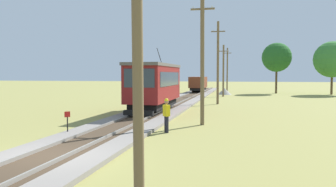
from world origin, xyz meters
TOP-DOWN VIEW (x-y plane):
  - ground_plane at (0.00, 0.00)m, footprint 260.00×260.00m
  - track_ballast at (0.00, 0.00)m, footprint 4.20×120.00m
  - sleeper_bed at (0.00, 0.00)m, footprint 2.04×120.00m
  - rail_left at (-0.72, 0.00)m, footprint 0.07×120.00m
  - rail_right at (0.72, 0.00)m, footprint 0.07×120.00m
  - red_tram at (0.00, 14.57)m, footprint 2.60×8.54m
  - freight_car at (0.00, 42.26)m, footprint 2.40×5.20m
  - utility_pole_foreground at (4.29, -3.39)m, footprint 1.40×0.38m
  - utility_pole_near_tram at (4.29, 9.22)m, footprint 1.40×0.57m
  - utility_pole_mid at (4.29, 23.44)m, footprint 1.40×0.46m
  - utility_pole_far at (4.29, 35.12)m, footprint 1.40×0.36m
  - utility_pole_distant at (4.29, 49.43)m, footprint 1.40×0.48m
  - trackside_signal_marker at (-1.87, 4.61)m, footprint 0.21×0.21m
  - gravel_pile at (4.26, 39.76)m, footprint 2.08×2.08m
  - track_worker at (2.77, 6.34)m, footprint 0.43×0.45m
  - tree_left_near at (12.14, 44.76)m, footprint 4.60×4.60m
  - tree_right_near at (19.90, 43.18)m, footprint 5.39×5.39m

SIDE VIEW (x-z plane):
  - ground_plane at x=0.00m, z-range 0.00..0.00m
  - track_ballast at x=0.00m, z-range 0.00..0.18m
  - sleeper_bed at x=0.00m, z-range 0.18..0.19m
  - rail_left at x=-0.72m, z-range 0.18..0.32m
  - rail_right at x=0.72m, z-range 0.18..0.32m
  - gravel_pile at x=4.26m, z-range 0.00..0.97m
  - trackside_signal_marker at x=-1.87m, z-range 0.08..1.26m
  - track_worker at x=2.77m, z-range 0.09..1.88m
  - freight_car at x=0.00m, z-range 0.40..2.71m
  - red_tram at x=0.00m, z-range -0.20..4.59m
  - utility_pole_foreground at x=4.29m, z-range 0.10..6.80m
  - utility_pole_far at x=4.29m, z-range 0.10..7.08m
  - utility_pole_distant at x=4.29m, z-range 0.10..7.80m
  - utility_pole_near_tram at x=4.29m, z-range 0.10..7.83m
  - utility_pole_mid at x=4.29m, z-range 0.10..8.39m
  - tree_right_near at x=19.90m, z-range 1.26..9.20m
  - tree_left_near at x=12.14m, z-range 1.69..9.71m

